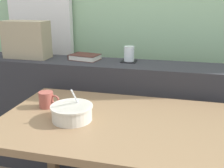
# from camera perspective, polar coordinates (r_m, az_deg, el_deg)

# --- Properties ---
(curtain_left_panel) EXTENTS (0.56, 0.06, 2.50)m
(curtain_left_panel) POSITION_cam_1_polar(r_m,az_deg,el_deg) (2.42, -15.22, 16.86)
(curtain_left_panel) COLOR white
(curtain_left_panel) RESTS_ON ground
(dark_console_ledge) EXTENTS (2.80, 0.30, 0.85)m
(dark_console_ledge) POSITION_cam_1_polar(r_m,az_deg,el_deg) (1.93, 2.93, -8.02)
(dark_console_ledge) COLOR #2D2D33
(dark_console_ledge) RESTS_ON ground
(breakfast_table) EXTENTS (1.12, 0.71, 0.71)m
(breakfast_table) POSITION_cam_1_polar(r_m,az_deg,el_deg) (1.35, 0.82, -11.78)
(breakfast_table) COLOR brown
(breakfast_table) RESTS_ON ground
(coaster_square) EXTENTS (0.10, 0.10, 0.00)m
(coaster_square) POSITION_cam_1_polar(r_m,az_deg,el_deg) (1.83, 3.60, 4.80)
(coaster_square) COLOR black
(coaster_square) RESTS_ON dark_console_ledge
(juice_glass) EXTENTS (0.07, 0.07, 0.10)m
(juice_glass) POSITION_cam_1_polar(r_m,az_deg,el_deg) (1.82, 3.63, 6.30)
(juice_glass) COLOR white
(juice_glass) RESTS_ON coaster_square
(closed_book) EXTENTS (0.22, 0.17, 0.04)m
(closed_book) POSITION_cam_1_polar(r_m,az_deg,el_deg) (1.89, -5.76, 5.71)
(closed_book) COLOR #47231E
(closed_book) RESTS_ON dark_console_ledge
(throw_pillow) EXTENTS (0.32, 0.15, 0.26)m
(throw_pillow) POSITION_cam_1_polar(r_m,az_deg,el_deg) (2.02, -17.63, 8.94)
(throw_pillow) COLOR tan
(throw_pillow) RESTS_ON dark_console_ledge
(soup_bowl) EXTENTS (0.20, 0.20, 0.16)m
(soup_bowl) POSITION_cam_1_polar(r_m,az_deg,el_deg) (1.30, -8.46, -5.98)
(soup_bowl) COLOR beige
(soup_bowl) RESTS_ON breakfast_table
(ceramic_mug) EXTENTS (0.11, 0.08, 0.08)m
(ceramic_mug) POSITION_cam_1_polar(r_m,az_deg,el_deg) (1.47, -13.67, -3.21)
(ceramic_mug) COLOR #9E4C42
(ceramic_mug) RESTS_ON breakfast_table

